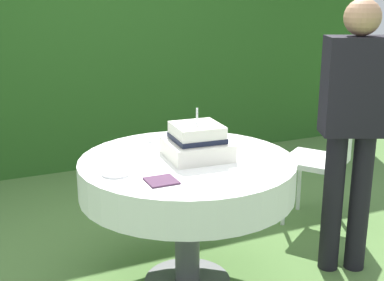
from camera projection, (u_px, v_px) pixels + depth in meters
foliage_hedge at (78, 35)px, 4.89m from camera, size 6.20×0.55×2.45m
cake_table at (187, 178)px, 2.87m from camera, size 1.18×1.18×0.76m
wedding_cake at (198, 142)px, 2.86m from camera, size 0.36×0.35×0.28m
serving_plate_near at (116, 173)px, 2.60m from camera, size 0.14×0.14×0.01m
serving_plate_far at (185, 137)px, 3.23m from camera, size 0.14×0.14×0.01m
serving_plate_left at (219, 139)px, 3.19m from camera, size 0.11×0.11×0.01m
serving_plate_right at (158, 141)px, 3.16m from camera, size 0.11×0.11×0.01m
napkin_stack at (161, 181)px, 2.51m from camera, size 0.14×0.14×0.01m
garden_chair at (327, 153)px, 3.66m from camera, size 0.56×0.56×0.89m
standing_person at (353, 121)px, 2.96m from camera, size 0.41×0.33×1.60m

